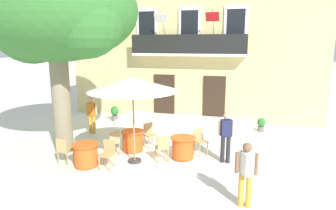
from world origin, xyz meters
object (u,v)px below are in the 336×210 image
(cafe_chair_near_tree_0, at_px, (64,149))
(pedestrian_by_tree, at_px, (226,135))
(cafe_umbrella, at_px, (133,85))
(cafe_table_middle, at_px, (133,141))
(cafe_table_front, at_px, (183,147))
(plane_tree, at_px, (54,15))
(cafe_chair_middle_0, at_px, (114,141))
(ground_planter_right, at_px, (261,124))
(pedestrian_near_entrance, at_px, (92,113))
(cafe_table_near_tree, at_px, (86,155))
(cafe_chair_front_1, at_px, (200,140))
(cafe_chair_near_tree_1, at_px, (108,152))
(pedestrian_mid_plaza, at_px, (246,171))
(ground_planter_left, at_px, (115,113))
(cafe_chair_front_0, at_px, (162,147))
(cafe_chair_middle_1, at_px, (149,133))

(cafe_chair_near_tree_0, height_order, pedestrian_by_tree, pedestrian_by_tree)
(cafe_umbrella, bearing_deg, cafe_table_middle, 114.67)
(cafe_chair_near_tree_0, distance_m, cafe_table_front, 3.93)
(plane_tree, height_order, cafe_chair_near_tree_0, plane_tree)
(cafe_chair_near_tree_0, distance_m, cafe_chair_middle_0, 1.69)
(pedestrian_by_tree, bearing_deg, ground_planter_right, 71.96)
(cafe_table_middle, relative_size, cafe_umbrella, 0.30)
(cafe_chair_near_tree_0, bearing_deg, pedestrian_near_entrance, 104.21)
(cafe_table_near_tree, relative_size, cafe_chair_middle_0, 0.95)
(cafe_table_front, bearing_deg, cafe_chair_front_1, 49.19)
(pedestrian_near_entrance, xyz_separation_m, pedestrian_by_tree, (5.90, -1.78, 0.05))
(cafe_chair_near_tree_1, height_order, cafe_table_front, cafe_chair_near_tree_1)
(cafe_chair_front_1, relative_size, pedestrian_near_entrance, 0.57)
(cafe_table_near_tree, relative_size, cafe_chair_near_tree_0, 0.95)
(cafe_table_near_tree, bearing_deg, cafe_chair_near_tree_0, -174.91)
(ground_planter_right, relative_size, pedestrian_mid_plaza, 0.38)
(cafe_table_near_tree, height_order, cafe_umbrella, cafe_umbrella)
(cafe_chair_near_tree_0, relative_size, pedestrian_by_tree, 0.54)
(cafe_chair_near_tree_0, xyz_separation_m, cafe_chair_front_1, (4.11, 2.09, 0.00))
(plane_tree, distance_m, ground_planter_left, 6.21)
(cafe_chair_near_tree_1, height_order, cafe_chair_front_1, same)
(cafe_chair_near_tree_0, relative_size, cafe_chair_middle_0, 1.00)
(cafe_table_middle, distance_m, ground_planter_right, 6.00)
(cafe_chair_middle_0, bearing_deg, cafe_table_front, 8.25)
(cafe_chair_front_0, bearing_deg, cafe_chair_middle_1, 124.27)
(cafe_table_near_tree, distance_m, ground_planter_left, 5.68)
(cafe_table_front, distance_m, cafe_chair_front_0, 0.77)
(cafe_chair_front_0, distance_m, cafe_chair_front_1, 1.50)
(cafe_chair_near_tree_0, distance_m, cafe_chair_front_1, 4.61)
(cafe_table_near_tree, relative_size, ground_planter_left, 1.12)
(cafe_chair_front_0, bearing_deg, pedestrian_mid_plaza, -38.57)
(cafe_chair_near_tree_0, xyz_separation_m, cafe_chair_middle_0, (1.21, 1.17, 0.00))
(cafe_umbrella, bearing_deg, cafe_chair_middle_1, 89.93)
(cafe_chair_near_tree_1, xyz_separation_m, cafe_chair_front_1, (2.61, 1.98, 0.00))
(cafe_chair_near_tree_1, distance_m, cafe_chair_middle_1, 2.34)
(cafe_table_near_tree, bearing_deg, ground_planter_left, 105.78)
(cafe_table_near_tree, relative_size, cafe_umbrella, 0.30)
(plane_tree, relative_size, ground_planter_left, 8.64)
(cafe_chair_near_tree_1, bearing_deg, cafe_chair_front_1, 37.17)
(cafe_chair_near_tree_0, xyz_separation_m, cafe_table_middle, (1.69, 1.76, -0.14))
(cafe_chair_middle_1, distance_m, cafe_table_front, 1.72)
(cafe_table_middle, bearing_deg, ground_planter_left, 123.31)
(pedestrian_mid_plaza, distance_m, pedestrian_by_tree, 2.71)
(cafe_chair_near_tree_0, height_order, cafe_table_middle, cafe_chair_near_tree_0)
(plane_tree, bearing_deg, cafe_chair_front_1, 10.91)
(cafe_chair_middle_0, xyz_separation_m, cafe_chair_front_0, (1.81, -0.11, 0.00))
(ground_planter_right, bearing_deg, cafe_chair_middle_1, -143.12)
(pedestrian_by_tree, bearing_deg, cafe_chair_near_tree_0, -162.99)
(cafe_umbrella, bearing_deg, pedestrian_near_entrance, 139.54)
(cafe_umbrella, distance_m, pedestrian_by_tree, 3.44)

